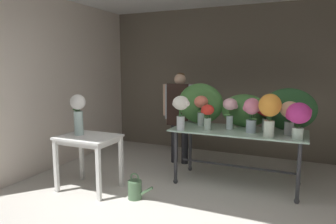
% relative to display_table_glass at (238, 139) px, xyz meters
% --- Properties ---
extents(ground_plane, '(7.85, 7.85, 0.00)m').
position_rel_display_table_glass_xyz_m(ground_plane, '(-0.47, -0.11, -0.67)').
color(ground_plane, beige).
extents(wall_back, '(5.12, 0.12, 2.82)m').
position_rel_display_table_glass_xyz_m(wall_back, '(-0.47, 1.67, 0.73)').
color(wall_back, '#706656').
rests_on(wall_back, ground).
extents(wall_left, '(0.12, 3.69, 2.82)m').
position_rel_display_table_glass_xyz_m(wall_left, '(-3.03, -0.11, 0.73)').
color(wall_left, beige).
rests_on(wall_left, ground).
extents(display_table_glass, '(1.85, 0.82, 0.81)m').
position_rel_display_table_glass_xyz_m(display_table_glass, '(0.00, 0.00, 0.00)').
color(display_table_glass, '#ABCFBA').
rests_on(display_table_glass, ground).
extents(side_table_white, '(0.78, 0.60, 0.76)m').
position_rel_display_table_glass_xyz_m(side_table_white, '(-1.82, -1.00, -0.02)').
color(side_table_white, white).
rests_on(side_table_white, ground).
extents(florist, '(0.64, 0.24, 1.59)m').
position_rel_display_table_glass_xyz_m(florist, '(-1.14, 0.62, 0.31)').
color(florist, '#232328').
rests_on(florist, ground).
extents(foliage_backdrop, '(2.03, 0.30, 0.63)m').
position_rel_display_table_glass_xyz_m(foliage_backdrop, '(-0.05, 0.29, 0.42)').
color(foliage_backdrop, '#477F3D').
rests_on(foliage_backdrop, display_table_glass).
extents(vase_rosy_stock, '(0.23, 0.22, 0.47)m').
position_rel_display_table_glass_xyz_m(vase_rosy_stock, '(0.19, -0.09, 0.41)').
color(vase_rosy_stock, silver).
rests_on(vase_rosy_stock, display_table_glass).
extents(vase_coral_roses, '(0.21, 0.21, 0.46)m').
position_rel_display_table_glass_xyz_m(vase_coral_roses, '(-0.58, 0.09, 0.43)').
color(vase_coral_roses, silver).
rests_on(vase_coral_roses, display_table_glass).
extents(vase_scarlet_carnations, '(0.20, 0.18, 0.37)m').
position_rel_display_table_glass_xyz_m(vase_scarlet_carnations, '(-0.39, -0.18, 0.35)').
color(vase_scarlet_carnations, silver).
rests_on(vase_scarlet_carnations, display_table_glass).
extents(vase_sunset_tulips, '(0.28, 0.28, 0.55)m').
position_rel_display_table_glass_xyz_m(vase_sunset_tulips, '(0.45, -0.27, 0.48)').
color(vase_sunset_tulips, silver).
rests_on(vase_sunset_tulips, display_table_glass).
extents(vase_peach_ranunculus, '(0.28, 0.25, 0.44)m').
position_rel_display_table_glass_xyz_m(vase_peach_ranunculus, '(0.67, -0.02, 0.41)').
color(vase_peach_ranunculus, silver).
rests_on(vase_peach_ranunculus, display_table_glass).
extents(vase_crimson_freesia, '(0.23, 0.21, 0.35)m').
position_rel_display_table_glass_xyz_m(vase_crimson_freesia, '(0.35, 0.12, 0.36)').
color(vase_crimson_freesia, silver).
rests_on(vase_crimson_freesia, display_table_glass).
extents(vase_ivory_lilies, '(0.26, 0.23, 0.49)m').
position_rel_display_table_glass_xyz_m(vase_ivory_lilies, '(-0.74, -0.33, 0.44)').
color(vase_ivory_lilies, silver).
rests_on(vase_ivory_lilies, display_table_glass).
extents(vase_blush_dahlias, '(0.21, 0.21, 0.44)m').
position_rel_display_table_glass_xyz_m(vase_blush_dahlias, '(-0.13, 0.03, 0.42)').
color(vase_blush_dahlias, silver).
rests_on(vase_blush_dahlias, display_table_glass).
extents(vase_magenta_peonies, '(0.30, 0.29, 0.46)m').
position_rel_display_table_glass_xyz_m(vase_magenta_peonies, '(0.78, -0.25, 0.42)').
color(vase_magenta_peonies, silver).
rests_on(vase_magenta_peonies, display_table_glass).
extents(vase_white_roses_tall, '(0.21, 0.21, 0.56)m').
position_rel_display_table_glass_xyz_m(vase_white_roses_tall, '(-1.98, -1.00, 0.41)').
color(vase_white_roses_tall, silver).
rests_on(vase_white_roses_tall, side_table_white).
extents(watering_can, '(0.35, 0.18, 0.34)m').
position_rel_display_table_glass_xyz_m(watering_can, '(-1.09, -1.02, -0.55)').
color(watering_can, '#4C704C').
rests_on(watering_can, ground).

